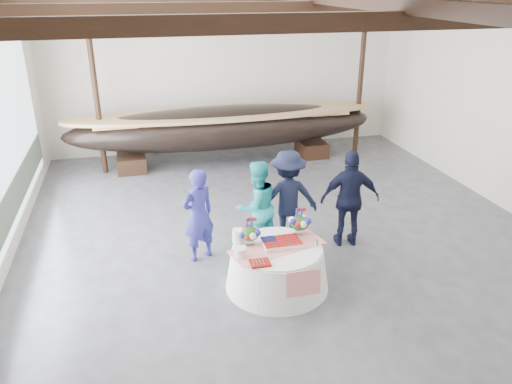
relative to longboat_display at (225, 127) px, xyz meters
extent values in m
cube|color=#3D3D42|center=(0.33, -4.65, -0.99)|extent=(10.00, 12.00, 0.01)
cube|color=silver|center=(0.33, 1.35, 1.26)|extent=(10.00, 0.02, 4.50)
cube|color=black|center=(0.33, -8.15, 3.26)|extent=(9.80, 0.12, 0.18)
cube|color=black|center=(0.33, -5.65, 3.26)|extent=(9.80, 0.12, 0.18)
cube|color=black|center=(0.33, -3.15, 3.26)|extent=(9.80, 0.12, 0.18)
cylinder|color=black|center=(-3.17, 0.00, 1.26)|extent=(0.14, 0.14, 4.50)
cylinder|color=black|center=(3.83, 0.00, 1.26)|extent=(0.14, 0.14, 4.50)
cube|color=#596654|center=(-4.61, -3.65, -0.09)|extent=(0.02, 7.00, 0.60)
cube|color=black|center=(-2.49, 0.00, -0.79)|extent=(0.73, 0.93, 0.41)
cube|color=black|center=(2.49, 0.00, -0.79)|extent=(0.73, 0.93, 0.41)
ellipsoid|color=black|center=(0.00, 0.00, -0.01)|extent=(8.29, 1.66, 1.14)
cube|color=#9E7A4C|center=(0.00, 0.00, 0.30)|extent=(6.64, 1.09, 0.06)
cone|color=white|center=(-0.31, -6.10, -0.65)|extent=(1.67, 1.67, 0.69)
cylinder|color=white|center=(-0.31, -6.10, -0.29)|extent=(1.42, 1.42, 0.04)
cube|color=red|center=(-0.31, -6.10, -0.27)|extent=(1.63, 0.94, 0.01)
cube|color=white|center=(-0.23, -6.05, -0.24)|extent=(0.60, 0.40, 0.07)
cylinder|color=white|center=(-0.94, -6.25, -0.20)|extent=(0.18, 0.18, 0.15)
cylinder|color=white|center=(-0.88, -5.78, -0.16)|extent=(0.18, 0.18, 0.22)
cube|color=maroon|center=(-0.71, -6.52, -0.26)|extent=(0.30, 0.24, 0.03)
cone|color=silver|center=(0.28, -6.22, -0.21)|extent=(0.09, 0.09, 0.12)
imported|color=navy|center=(-1.40, -4.90, -0.14)|extent=(0.74, 0.64, 1.70)
imported|color=#22AEB1|center=(-0.33, -4.83, -0.13)|extent=(1.01, 0.90, 1.72)
imported|color=black|center=(0.29, -4.68, -0.09)|extent=(1.21, 0.74, 1.81)
imported|color=black|center=(1.37, -5.05, -0.07)|extent=(1.14, 0.63, 1.85)
camera|label=1|loc=(-2.32, -12.71, 3.62)|focal=35.00mm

